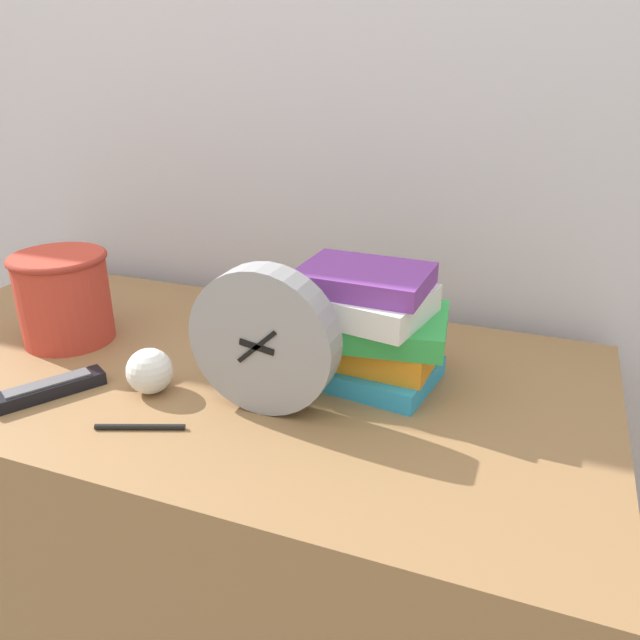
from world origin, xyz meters
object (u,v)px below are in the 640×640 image
desk_clock (264,341)px  crumpled_paper_ball (150,371)px  tv_remote (49,389)px  book_stack (364,326)px  pen (141,427)px  basket (63,295)px

desk_clock → crumpled_paper_ball: bearing=-173.7°
tv_remote → crumpled_paper_ball: bearing=25.5°
desk_clock → book_stack: 0.17m
tv_remote → desk_clock: bearing=15.0°
desk_clock → crumpled_paper_ball: (-0.18, -0.02, -0.07)m
desk_clock → pen: desk_clock is taller
tv_remote → pen: (0.19, -0.03, -0.01)m
crumpled_paper_ball → tv_remote: bearing=-154.5°
desk_clock → pen: (-0.14, -0.11, -0.10)m
desk_clock → crumpled_paper_ball: 0.20m
crumpled_paper_ball → pen: (0.05, -0.09, -0.03)m
book_stack → pen: 0.36m
basket → pen: (0.30, -0.20, -0.08)m
pen → crumpled_paper_ball: bearing=117.1°
tv_remote → pen: size_ratio=1.34×
basket → tv_remote: (0.11, -0.17, -0.07)m
desk_clock → pen: bearing=-139.7°
desk_clock → book_stack: desk_clock is taller
book_stack → basket: bearing=-174.4°
basket → desk_clock: bearing=-11.4°
desk_clock → pen: size_ratio=1.81×
basket → book_stack: bearing=5.6°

